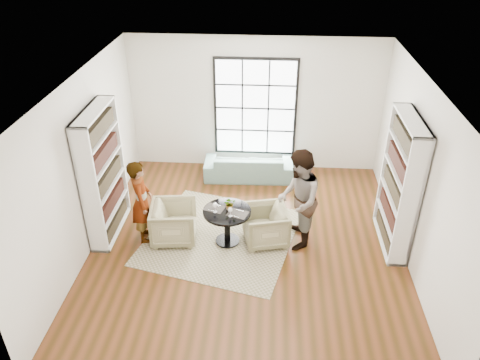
# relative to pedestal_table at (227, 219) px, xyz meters

# --- Properties ---
(ground) EXTENTS (6.00, 6.00, 0.00)m
(ground) POSITION_rel_pedestal_table_xyz_m (0.36, -0.08, -0.49)
(ground) COLOR #623017
(room_shell) EXTENTS (6.00, 6.01, 6.00)m
(room_shell) POSITION_rel_pedestal_table_xyz_m (0.36, 0.47, 0.76)
(room_shell) COLOR silver
(room_shell) RESTS_ON ground
(rug) EXTENTS (3.09, 3.09, 0.01)m
(rug) POSITION_rel_pedestal_table_xyz_m (-0.14, 0.14, -0.49)
(rug) COLOR tan
(rug) RESTS_ON ground
(pedestal_table) EXTENTS (0.85, 0.85, 0.68)m
(pedestal_table) POSITION_rel_pedestal_table_xyz_m (0.00, 0.00, 0.00)
(pedestal_table) COLOR black
(pedestal_table) RESTS_ON ground
(sofa) EXTENTS (1.98, 0.83, 0.57)m
(sofa) POSITION_rel_pedestal_table_xyz_m (0.26, 2.37, -0.21)
(sofa) COLOR gray
(sofa) RESTS_ON ground
(armchair_left) EXTENTS (0.88, 0.86, 0.73)m
(armchair_left) POSITION_rel_pedestal_table_xyz_m (-0.96, 0.03, -0.13)
(armchair_left) COLOR tan
(armchair_left) RESTS_ON ground
(armchair_right) EXTENTS (0.90, 0.89, 0.69)m
(armchair_right) POSITION_rel_pedestal_table_xyz_m (0.68, 0.07, -0.15)
(armchair_right) COLOR #BFB989
(armchair_right) RESTS_ON ground
(person_left) EXTENTS (0.50, 0.65, 1.57)m
(person_left) POSITION_rel_pedestal_table_xyz_m (-1.51, 0.03, 0.29)
(person_left) COLOR gray
(person_left) RESTS_ON ground
(person_right) EXTENTS (0.70, 0.90, 1.83)m
(person_right) POSITION_rel_pedestal_table_xyz_m (1.23, 0.07, 0.42)
(person_right) COLOR gray
(person_right) RESTS_ON ground
(placemat_left) EXTENTS (0.41, 0.35, 0.01)m
(placemat_left) POSITION_rel_pedestal_table_xyz_m (-0.23, 0.06, 0.19)
(placemat_left) COLOR #2A2624
(placemat_left) RESTS_ON pedestal_table
(placemat_right) EXTENTS (0.41, 0.35, 0.01)m
(placemat_right) POSITION_rel_pedestal_table_xyz_m (0.19, -0.08, 0.19)
(placemat_right) COLOR #2A2624
(placemat_right) RESTS_ON pedestal_table
(cutlery_left) EXTENTS (0.20, 0.25, 0.01)m
(cutlery_left) POSITION_rel_pedestal_table_xyz_m (-0.23, 0.06, 0.19)
(cutlery_left) COLOR silver
(cutlery_left) RESTS_ON placemat_left
(cutlery_right) EXTENTS (0.20, 0.25, 0.01)m
(cutlery_right) POSITION_rel_pedestal_table_xyz_m (0.19, -0.08, 0.19)
(cutlery_right) COLOR silver
(cutlery_right) RESTS_ON placemat_right
(wine_glass_left) EXTENTS (0.09, 0.09, 0.19)m
(wine_glass_left) POSITION_rel_pedestal_table_xyz_m (-0.20, -0.05, 0.32)
(wine_glass_left) COLOR silver
(wine_glass_left) RESTS_ON pedestal_table
(wine_glass_right) EXTENTS (0.08, 0.08, 0.18)m
(wine_glass_right) POSITION_rel_pedestal_table_xyz_m (0.07, -0.16, 0.31)
(wine_glass_right) COLOR silver
(wine_glass_right) RESTS_ON pedestal_table
(flower_centerpiece) EXTENTS (0.24, 0.22, 0.23)m
(flower_centerpiece) POSITION_rel_pedestal_table_xyz_m (0.05, 0.05, 0.30)
(flower_centerpiece) COLOR gray
(flower_centerpiece) RESTS_ON pedestal_table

